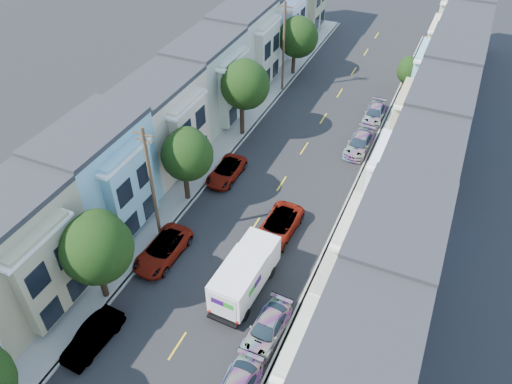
{
  "coord_description": "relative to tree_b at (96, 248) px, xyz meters",
  "views": [
    {
      "loc": [
        11.92,
        -20.45,
        28.03
      ],
      "look_at": [
        -0.56,
        7.64,
        2.2
      ],
      "focal_mm": 35.0,
      "sensor_mm": 36.0,
      "label": 1
    }
  ],
  "objects": [
    {
      "name": "utility_pole_far",
      "position": [
        0.0,
        32.55,
        0.22
      ],
      "size": [
        1.6,
        0.26,
        10.0
      ],
      "color": "#42301E",
      "rests_on": "ground"
    },
    {
      "name": "centerline",
      "position": [
        6.3,
        19.55,
        -4.93
      ],
      "size": [
        0.12,
        70.0,
        0.01
      ],
      "primitive_type": "cube",
      "color": "gold",
      "rests_on": "ground"
    },
    {
      "name": "curb_left",
      "position": [
        0.25,
        19.55,
        -4.86
      ],
      "size": [
        0.3,
        70.0,
        0.15
      ],
      "primitive_type": "cube",
      "color": "gray",
      "rests_on": "ground"
    },
    {
      "name": "parked_left_c",
      "position": [
        1.4,
        4.76,
        -4.18
      ],
      "size": [
        2.6,
        5.45,
        1.5
      ],
      "primitive_type": "imported",
      "rotation": [
        0.0,
        0.0,
        -0.02
      ],
      "color": "#9B9B9B",
      "rests_on": "ground"
    },
    {
      "name": "tree_b",
      "position": [
        0.0,
        0.0,
        0.0
      ],
      "size": [
        4.7,
        4.7,
        7.3
      ],
      "color": "black",
      "rests_on": "ground"
    },
    {
      "name": "parked_left_b",
      "position": [
        1.4,
        -3.43,
        -4.19
      ],
      "size": [
        1.85,
        4.54,
        1.48
      ],
      "primitive_type": "imported",
      "rotation": [
        0.0,
        0.0,
        -0.06
      ],
      "color": "black",
      "rests_on": "ground"
    },
    {
      "name": "curb_right",
      "position": [
        12.35,
        19.55,
        -4.86
      ],
      "size": [
        0.3,
        70.0,
        0.15
      ],
      "primitive_type": "cube",
      "color": "gray",
      "rests_on": "ground"
    },
    {
      "name": "parked_right_c",
      "position": [
        11.2,
        24.46,
        -4.2
      ],
      "size": [
        2.26,
        4.98,
        1.47
      ],
      "primitive_type": "imported",
      "rotation": [
        0.0,
        0.0,
        -0.04
      ],
      "color": "black",
      "rests_on": "ground"
    },
    {
      "name": "townhouse_row_left",
      "position": [
        -4.85,
        19.55,
        -4.93
      ],
      "size": [
        5.0,
        70.0,
        8.5
      ],
      "primitive_type": "cube",
      "color": "silver",
      "rests_on": "ground"
    },
    {
      "name": "tree_far_r",
      "position": [
        13.2,
        36.04,
        -1.5
      ],
      "size": [
        2.82,
        2.82,
        4.9
      ],
      "color": "black",
      "rests_on": "ground"
    },
    {
      "name": "sidewalk_left",
      "position": [
        -1.05,
        19.55,
        -4.86
      ],
      "size": [
        2.6,
        70.0,
        0.15
      ],
      "primitive_type": "cube",
      "color": "gray",
      "rests_on": "ground"
    },
    {
      "name": "townhouse_row_right",
      "position": [
        17.45,
        19.55,
        -4.93
      ],
      "size": [
        5.0,
        70.0,
        8.5
      ],
      "primitive_type": "cube",
      "color": "silver",
      "rests_on": "ground"
    },
    {
      "name": "sidewalk_right",
      "position": [
        13.65,
        19.55,
        -4.86
      ],
      "size": [
        2.6,
        70.0,
        0.15
      ],
      "primitive_type": "cube",
      "color": "gray",
      "rests_on": "ground"
    },
    {
      "name": "parked_right_b",
      "position": [
        11.2,
        1.62,
        -4.24
      ],
      "size": [
        2.21,
        4.75,
        1.39
      ],
      "primitive_type": "imported",
      "rotation": [
        0.0,
        0.0,
        -0.06
      ],
      "color": "white",
      "rests_on": "ground"
    },
    {
      "name": "fedex_truck",
      "position": [
        8.38,
        4.4,
        -3.2
      ],
      "size": [
        2.49,
        6.47,
        3.1
      ],
      "rotation": [
        0.0,
        0.0,
        -0.04
      ],
      "color": "silver",
      "rests_on": "ground"
    },
    {
      "name": "parked_left_d",
      "position": [
        1.4,
        15.38,
        -4.25
      ],
      "size": [
        2.28,
        4.91,
        1.36
      ],
      "primitive_type": "imported",
      "rotation": [
        0.0,
        0.0,
        0.01
      ],
      "color": "#510E0D",
      "rests_on": "ground"
    },
    {
      "name": "lead_sedan",
      "position": [
        8.36,
        10.61,
        -4.16
      ],
      "size": [
        2.75,
        5.64,
        1.54
      ],
      "primitive_type": "imported",
      "rotation": [
        0.0,
        0.0,
        -0.03
      ],
      "color": "black",
      "rests_on": "ground"
    },
    {
      "name": "road_slab",
      "position": [
        6.3,
        19.55,
        -4.92
      ],
      "size": [
        12.0,
        70.0,
        0.02
      ],
      "primitive_type": "cube",
      "color": "black",
      "rests_on": "ground"
    },
    {
      "name": "tree_e",
      "position": [
        0.0,
        36.89,
        -0.28
      ],
      "size": [
        4.7,
        4.7,
        7.03
      ],
      "color": "black",
      "rests_on": "ground"
    },
    {
      "name": "tree_d",
      "position": [
        -0.0,
        22.38,
        0.65
      ],
      "size": [
        4.7,
        4.7,
        7.96
      ],
      "color": "black",
      "rests_on": "ground"
    },
    {
      "name": "parked_right_d",
      "position": [
        11.2,
        30.58,
        -4.24
      ],
      "size": [
        2.07,
        4.67,
        1.38
      ],
      "primitive_type": "imported",
      "rotation": [
        0.0,
        0.0,
        0.03
      ],
      "color": "black",
      "rests_on": "ground"
    },
    {
      "name": "tree_c",
      "position": [
        -0.0,
        11.39,
        -0.23
      ],
      "size": [
        4.23,
        4.23,
        6.85
      ],
      "color": "black",
      "rests_on": "ground"
    },
    {
      "name": "utility_pole_near",
      "position": [
        0.0,
        6.55,
        0.22
      ],
      "size": [
        1.6,
        0.26,
        10.0
      ],
      "color": "#42301E",
      "rests_on": "ground"
    },
    {
      "name": "ground",
      "position": [
        6.3,
        4.55,
        -4.93
      ],
      "size": [
        160.0,
        160.0,
        0.0
      ],
      "primitive_type": "plane",
      "color": "black",
      "rests_on": "ground"
    }
  ]
}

